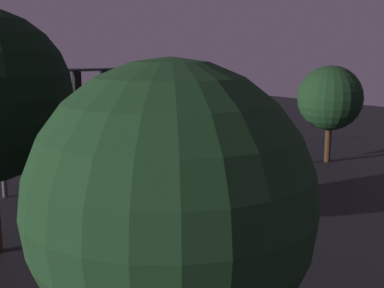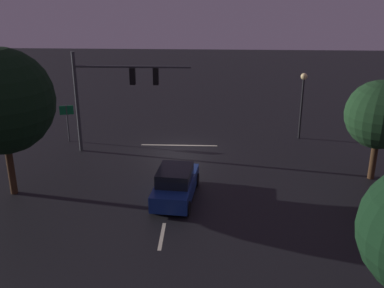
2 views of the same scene
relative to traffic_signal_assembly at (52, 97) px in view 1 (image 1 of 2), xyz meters
The scene contains 9 objects.
ground_plane 5.75m from the traffic_signal_assembly, behind, with size 80.00×80.00×0.00m, color black.
traffic_signal_assembly is the anchor object (origin of this frame).
lane_dash_far 6.94m from the traffic_signal_assembly, 134.99° to the left, with size 2.20×0.16×0.01m, color beige.
lane_dash_mid 11.44m from the traffic_signal_assembly, 111.46° to the left, with size 2.20×0.16×0.01m, color beige.
stop_bar 5.87m from the traffic_signal_assembly, 163.02° to the right, with size 5.00×0.16×0.01m, color beige.
car_approaching 8.35m from the traffic_signal_assembly, 123.67° to the left, with size 2.28×4.50×1.70m.
street_lamp_left_kerb 12.38m from the traffic_signal_assembly, 166.45° to the right, with size 0.44×0.44×4.51m.
tree_left_far 15.26m from the traffic_signal_assembly, 166.83° to the left, with size 3.66×3.66×5.51m.
tree_right_far 16.73m from the traffic_signal_assembly, 75.60° to the left, with size 3.97×3.97×6.14m.
Camera 1 is at (11.55, 21.73, 6.18)m, focal length 46.11 mm.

